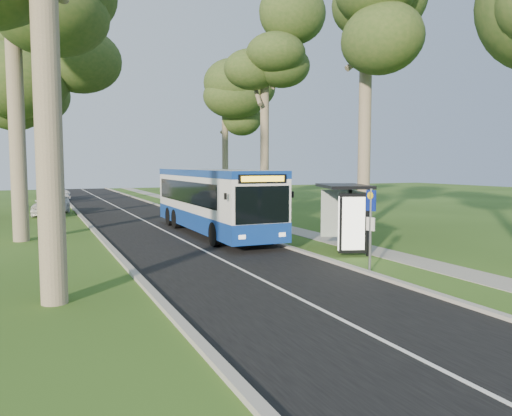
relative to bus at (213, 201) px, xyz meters
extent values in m
plane|color=#2D4C18|center=(1.48, -6.62, -1.73)|extent=(120.00, 120.00, 0.00)
cube|color=black|center=(-2.02, 3.38, -1.72)|extent=(7.00, 100.00, 0.02)
cube|color=#9E9B93|center=(1.48, 3.38, -1.67)|extent=(0.25, 100.00, 0.12)
cube|color=#9E9B93|center=(-5.52, 3.38, -1.67)|extent=(0.25, 100.00, 0.12)
cube|color=white|center=(-2.02, 3.38, -1.71)|extent=(0.12, 100.00, 0.00)
cube|color=gray|center=(4.48, 3.38, -1.72)|extent=(1.50, 100.00, 0.02)
cube|color=white|center=(0.00, 0.01, 0.12)|extent=(2.73, 12.55, 2.97)
cube|color=navy|center=(0.00, 0.01, -0.95)|extent=(2.76, 12.58, 0.83)
cube|color=navy|center=(0.00, 0.01, 1.44)|extent=(2.76, 12.58, 0.33)
cube|color=black|center=(0.00, -6.27, 0.25)|extent=(2.35, 0.07, 1.51)
cube|color=yellow|center=(0.00, -6.30, 1.30)|extent=(1.88, 0.04, 0.23)
cube|color=black|center=(0.00, -6.20, -1.21)|extent=(2.51, 0.14, 0.31)
cylinder|color=black|center=(-1.18, -3.85, -1.19)|extent=(0.30, 1.09, 1.09)
cylinder|color=black|center=(1.18, -3.85, -1.19)|extent=(0.30, 1.09, 1.09)
cylinder|color=black|center=(-1.18, 3.67, -1.19)|extent=(0.30, 1.09, 1.09)
cylinder|color=black|center=(1.18, 3.67, -1.19)|extent=(0.30, 1.09, 1.09)
cylinder|color=gray|center=(1.78, -10.86, -0.33)|extent=(0.09, 0.09, 2.80)
cube|color=navy|center=(1.78, -10.86, 0.68)|extent=(0.12, 0.39, 0.69)
cylinder|color=yellow|center=(1.74, -10.86, 0.84)|extent=(0.07, 0.24, 0.25)
cube|color=white|center=(1.78, -10.86, -0.11)|extent=(0.12, 0.34, 0.45)
cube|color=black|center=(3.99, -8.29, -0.41)|extent=(0.13, 0.13, 2.64)
cube|color=black|center=(3.99, -5.59, -0.41)|extent=(0.13, 0.13, 2.64)
cube|color=black|center=(3.34, -6.94, 0.97)|extent=(2.71, 3.61, 0.13)
cube|color=silver|center=(4.08, -6.94, -0.31)|extent=(0.93, 2.55, 2.11)
cube|color=black|center=(3.34, -8.42, -0.41)|extent=(1.10, 0.53, 2.32)
cube|color=white|center=(3.34, -8.51, -0.41)|extent=(0.85, 0.32, 2.06)
cube|color=black|center=(3.66, -6.63, -1.25)|extent=(1.01, 1.92, 0.06)
cylinder|color=black|center=(2.38, 1.03, -1.30)|extent=(0.48, 0.48, 0.86)
cylinder|color=black|center=(2.38, 1.03, -0.85)|extent=(0.51, 0.51, 0.05)
imported|color=silver|center=(-7.30, 13.94, -0.91)|extent=(3.06, 5.12, 1.63)
imported|color=#B4B6BC|center=(-6.54, 29.29, -0.96)|extent=(2.86, 4.93, 1.53)
cylinder|color=#7A6B56|center=(-8.02, -10.62, 3.71)|extent=(0.67, 0.67, 10.87)
cylinder|color=#7A6B56|center=(-9.02, 1.38, 4.61)|extent=(0.72, 0.72, 12.69)
cylinder|color=#7A6B56|center=(-7.52, 11.38, 2.97)|extent=(0.63, 0.63, 9.41)
ellipsoid|color=#2D481C|center=(-7.52, 11.38, 7.94)|extent=(5.20, 5.20, 6.45)
cylinder|color=#7A6B56|center=(-9.52, 21.38, 4.10)|extent=(0.69, 0.69, 11.65)
ellipsoid|color=#2D481C|center=(-9.52, 21.38, 10.25)|extent=(5.20, 5.20, 7.99)
cylinder|color=#7A6B56|center=(-7.02, 31.38, 4.14)|extent=(0.70, 0.70, 11.74)
ellipsoid|color=#2D481C|center=(-7.02, 31.38, 10.34)|extent=(5.20, 5.20, 8.05)
cylinder|color=#7A6B56|center=(8.98, -0.62, 4.44)|extent=(0.71, 0.71, 12.33)
ellipsoid|color=#2D481C|center=(8.98, -0.62, 10.96)|extent=(5.20, 5.20, 8.46)
cylinder|color=#7A6B56|center=(8.28, 11.38, 3.98)|extent=(0.69, 0.69, 11.42)
ellipsoid|color=#2D481C|center=(8.28, 11.38, 10.01)|extent=(5.20, 5.20, 7.83)
cylinder|color=#7A6B56|center=(9.48, 23.38, 3.03)|extent=(0.63, 0.63, 9.51)
ellipsoid|color=#2D481C|center=(9.48, 23.38, 8.05)|extent=(5.20, 5.20, 6.52)
camera|label=1|loc=(-8.42, -24.32, 1.87)|focal=35.00mm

